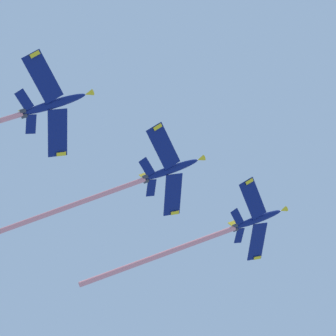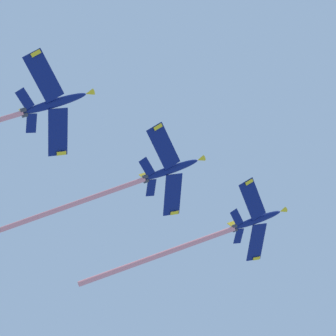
% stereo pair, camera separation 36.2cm
% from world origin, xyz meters
% --- Properties ---
extents(jet_lead, '(39.93, 27.02, 22.01)m').
position_xyz_m(jet_lead, '(-3.77, -16.47, 123.38)').
color(jet_lead, navy).
extents(jet_second, '(39.22, 25.15, 21.55)m').
position_xyz_m(jet_second, '(1.19, 5.48, 116.99)').
color(jet_second, navy).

